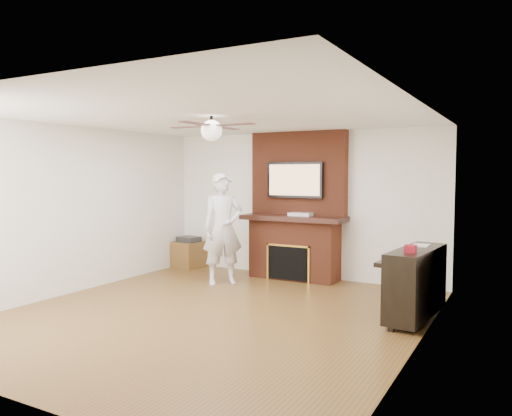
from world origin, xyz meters
The scene contains 11 objects.
room_shell centered at (0.00, 0.00, 1.25)m, with size 5.36×5.86×2.86m.
fireplace centered at (0.00, 2.55, 1.00)m, with size 1.78×0.64×2.50m.
tv centered at (0.00, 2.50, 1.68)m, with size 1.00×0.08×0.60m.
ceiling_fan centered at (0.00, 0.00, 2.33)m, with size 1.21×1.21×0.31m.
person centered at (-0.85, 1.58, 0.90)m, with size 0.66×0.44×1.80m, color silver.
side_table centered at (-2.20, 2.48, 0.27)m, with size 0.58×0.58×0.58m.
piano centered at (2.29, 1.03, 0.47)m, with size 0.62×1.37×0.97m.
cable_box centered at (0.13, 2.45, 1.11)m, with size 0.39×0.22×0.06m, color silver.
candle_orange centered at (-0.09, 2.32, 0.07)m, with size 0.07×0.07×0.14m, color gold.
candle_green centered at (0.05, 2.29, 0.05)m, with size 0.07×0.07×0.09m, color #48722D.
candle_blue centered at (0.19, 2.37, 0.04)m, with size 0.05×0.05×0.09m, color teal.
Camera 1 is at (3.47, -5.18, 1.79)m, focal length 35.00 mm.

